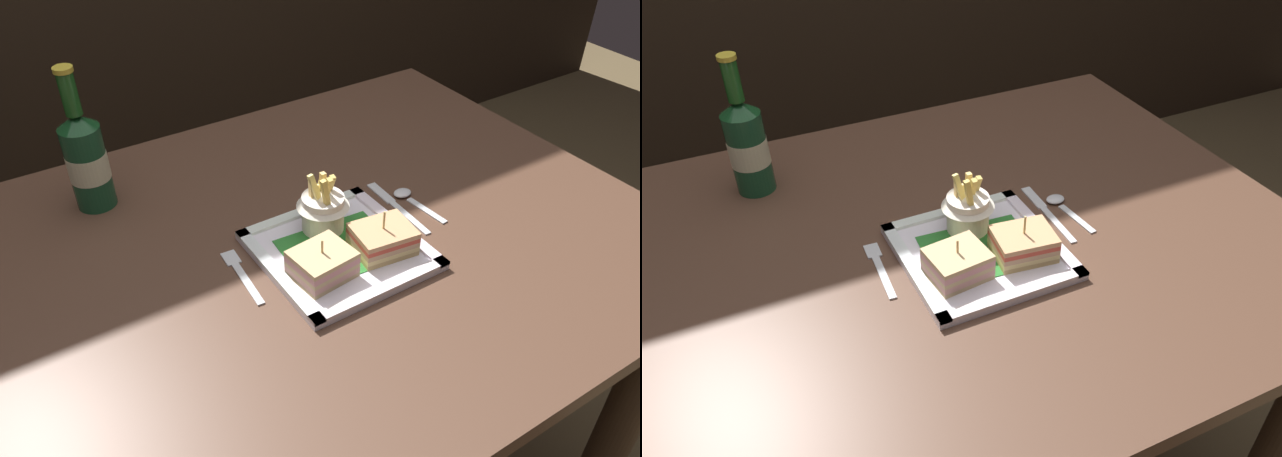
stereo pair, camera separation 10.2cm
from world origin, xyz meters
The scene contains 9 objects.
dining_table centered at (0.00, 0.00, 0.61)m, with size 1.24×0.94×0.77m.
square_plate centered at (0.04, -0.06, 0.77)m, with size 0.26×0.26×0.02m.
sandwich_half_left centered at (-0.02, -0.10, 0.80)m, with size 0.10×0.09×0.07m.
sandwich_half_right centered at (0.09, -0.10, 0.80)m, with size 0.10×0.09×0.08m.
fries_cup centered at (0.04, 0.00, 0.82)m, with size 0.09×0.09×0.11m.
beer_bottle centered at (-0.26, 0.30, 0.86)m, with size 0.07×0.07×0.27m.
fork centered at (-0.12, -0.02, 0.77)m, with size 0.03×0.14×0.00m.
knife centered at (0.20, 0.00, 0.77)m, with size 0.02×0.18×0.00m.
spoon centered at (0.23, 0.00, 0.77)m, with size 0.03×0.12×0.01m.
Camera 1 is at (-0.42, -0.72, 1.43)m, focal length 35.02 mm.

